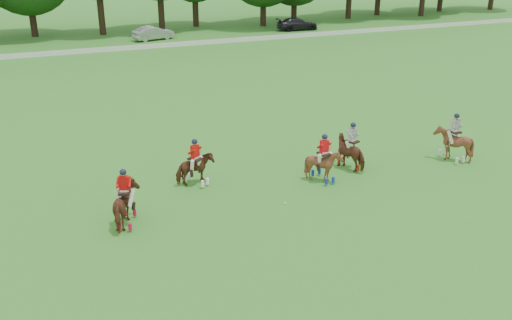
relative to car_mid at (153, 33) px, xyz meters
name	(u,v)px	position (x,y,z in m)	size (l,w,h in m)	color
ground	(299,233)	(-4.31, -42.50, -0.70)	(180.00, 180.00, 0.00)	#2C7320
boundary_rail	(119,48)	(-4.31, -4.50, -0.48)	(120.00, 0.10, 0.44)	white
car_mid	(153,33)	(0.00, 0.00, 0.00)	(1.49, 4.26, 1.40)	#9F9FA4
car_right	(297,24)	(16.62, 0.00, -0.02)	(1.92, 4.72, 1.37)	black
polo_red_a	(126,205)	(-10.09, -39.36, 0.13)	(1.45, 2.08, 2.31)	#4A2213
polo_red_b	(196,169)	(-6.55, -36.75, 0.05)	(1.83, 1.77, 2.15)	#4A2213
polo_red_c	(323,165)	(-1.15, -38.56, 0.09)	(1.34, 1.48, 2.23)	#4A2213
polo_stripe_a	(351,152)	(0.82, -37.72, 0.11)	(1.45, 2.02, 2.27)	#4A2213
polo_stripe_b	(453,143)	(5.94, -38.73, 0.17)	(1.39, 1.55, 2.39)	#4A2213
polo_ball	(285,203)	(-3.73, -40.08, -0.66)	(0.09, 0.09, 0.09)	white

